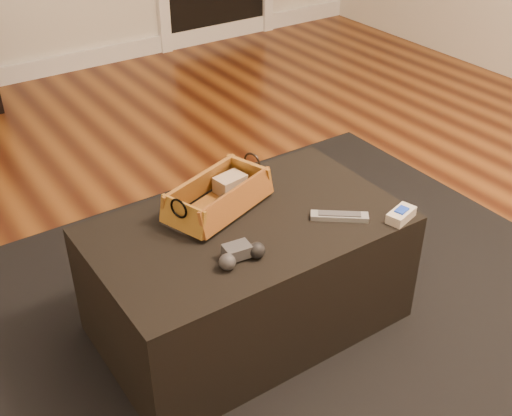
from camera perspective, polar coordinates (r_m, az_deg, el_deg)
floor at (r=2.44m, az=3.92°, el=-7.88°), size 5.00×5.50×0.01m
baseboard at (r=4.58m, az=-17.75°, el=11.92°), size 5.00×0.04×0.12m
area_rug at (r=2.28m, az=0.01°, el=-10.81°), size 2.60×2.00×0.01m
ottoman at (r=2.17m, az=-0.74°, el=-5.93°), size 1.00×0.60×0.42m
tv_remote at (r=2.08m, az=-3.40°, el=0.11°), size 0.20×0.12×0.02m
cloth_bundle at (r=2.17m, az=-2.31°, el=2.19°), size 0.11×0.09×0.06m
wicker_basket at (r=2.09m, az=-3.39°, el=0.93°), size 0.41×0.30×0.13m
game_controller at (r=1.87m, az=-1.41°, el=-4.11°), size 0.15×0.09×0.05m
silver_remote at (r=2.08m, az=7.43°, el=-0.72°), size 0.17×0.15×0.02m
cream_gadget at (r=2.10m, az=12.77°, el=-0.59°), size 0.12×0.08×0.04m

